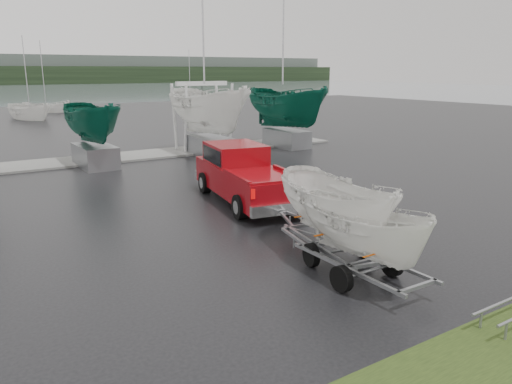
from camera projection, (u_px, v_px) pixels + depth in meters
name	position (u px, v px, depth m)	size (l,w,h in m)	color
ground_plane	(213.00, 217.00, 16.62)	(120.00, 120.00, 0.00)	black
dock	(101.00, 159.00, 27.20)	(30.00, 3.00, 0.12)	gray
pickup_truck	(243.00, 172.00, 18.61)	(3.14, 6.41, 2.04)	maroon
trailer_hitched	(338.00, 153.00, 12.31)	(2.04, 3.75, 5.13)	gray
trailer_parked	(366.00, 182.00, 11.09)	(1.78, 3.61, 4.32)	gray
boat_hoist	(202.00, 106.00, 29.90)	(3.30, 2.18, 4.12)	silver
keelboat_1	(91.00, 99.00, 24.54)	(2.17, 3.20, 6.86)	gray
keelboat_2	(208.00, 75.00, 27.51)	(2.84, 3.20, 11.02)	gray
keelboat_3	(287.00, 78.00, 30.79)	(2.71, 3.20, 10.89)	gray
moored_boat_1	(31.00, 119.00, 49.46)	(3.23, 3.28, 11.45)	white
moored_boat_2	(47.00, 112.00, 57.51)	(2.96, 2.94, 10.80)	white
moored_boat_3	(190.00, 99.00, 83.90)	(3.02, 3.09, 11.73)	white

